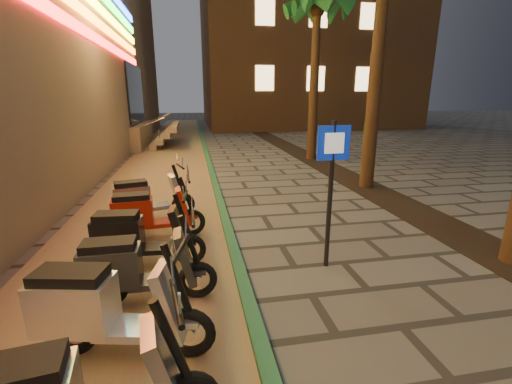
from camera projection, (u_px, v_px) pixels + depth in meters
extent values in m
cube|color=#8C7251|center=(163.00, 174.00, 12.15)|extent=(3.40, 60.00, 0.01)
cube|color=#24603A|center=(211.00, 171.00, 12.44)|extent=(0.18, 60.00, 0.10)
cube|color=black|center=(405.00, 207.00, 8.50)|extent=(1.20, 40.00, 0.02)
cube|color=black|center=(136.00, 94.00, 18.66)|extent=(0.08, 5.00, 3.00)
cube|color=gray|center=(101.00, 135.00, 18.89)|extent=(5.00, 6.00, 1.20)
cube|color=#FF1414|center=(37.00, 1.00, 6.83)|extent=(0.06, 26.00, 0.28)
cube|color=gray|center=(157.00, 142.00, 19.53)|extent=(0.35, 5.00, 0.30)
cube|color=gray|center=(163.00, 137.00, 19.51)|extent=(0.35, 5.00, 0.30)
cube|color=gray|center=(169.00, 131.00, 19.50)|extent=(0.35, 5.00, 0.30)
cube|color=gray|center=(175.00, 126.00, 19.48)|extent=(0.35, 5.00, 0.30)
cylinder|color=silver|center=(144.00, 126.00, 17.27)|extent=(2.09, 0.06, 0.81)
cylinder|color=silver|center=(152.00, 120.00, 21.06)|extent=(2.09, 0.06, 0.81)
cube|color=#FFD18C|center=(265.00, 78.00, 25.47)|extent=(1.40, 0.06, 1.80)
cube|color=#FFD18C|center=(316.00, 79.00, 26.17)|extent=(1.40, 0.06, 1.80)
cube|color=#FFD18C|center=(364.00, 79.00, 26.88)|extent=(1.40, 0.06, 1.80)
cube|color=#FFD18C|center=(265.00, 12.00, 24.27)|extent=(1.40, 0.06, 1.80)
cube|color=#FFD18C|center=(319.00, 14.00, 24.97)|extent=(1.40, 0.06, 1.80)
cube|color=#FFD18C|center=(369.00, 16.00, 25.67)|extent=(1.40, 0.06, 1.80)
cylinder|color=#472D19|center=(374.00, 89.00, 9.63)|extent=(0.40, 0.40, 5.70)
cylinder|color=#472D19|center=(314.00, 89.00, 14.34)|extent=(0.40, 0.40, 5.95)
sphere|color=#472D19|center=(317.00, 10.00, 13.54)|extent=(0.56, 0.56, 0.56)
cone|color=#19501D|center=(329.00, 2.00, 14.08)|extent=(1.70, 1.86, 1.52)
cone|color=#19501D|center=(314.00, 4.00, 14.27)|extent=(2.00, 0.93, 1.52)
cone|color=#19501D|center=(301.00, 2.00, 14.07)|extent=(1.97, 1.48, 1.52)
cylinder|color=black|center=(330.00, 197.00, 5.25)|extent=(0.07, 0.07, 2.31)
cube|color=#0D28AA|center=(334.00, 143.00, 5.00)|extent=(0.51, 0.05, 0.51)
cube|color=white|center=(334.00, 143.00, 4.98)|extent=(0.30, 0.03, 0.30)
cube|color=black|center=(8.00, 373.00, 2.23)|extent=(0.71, 0.44, 0.13)
cube|color=#9FA0A6|center=(164.00, 369.00, 2.60)|extent=(0.35, 0.47, 0.76)
cylinder|color=black|center=(172.00, 343.00, 2.56)|extent=(0.30, 0.12, 0.80)
cylinder|color=black|center=(177.00, 301.00, 2.49)|extent=(0.14, 0.62, 0.05)
torus|color=black|center=(70.00, 331.00, 3.56)|extent=(0.58, 0.23, 0.57)
cylinder|color=silver|center=(70.00, 331.00, 3.56)|extent=(0.17, 0.14, 0.15)
torus|color=black|center=(188.00, 333.00, 3.53)|extent=(0.58, 0.23, 0.57)
cylinder|color=silver|center=(188.00, 333.00, 3.53)|extent=(0.17, 0.14, 0.15)
cube|color=white|center=(128.00, 328.00, 3.54)|extent=(0.67, 0.49, 0.09)
cube|color=white|center=(74.00, 304.00, 3.47)|extent=(0.84, 0.57, 0.55)
cube|color=black|center=(70.00, 276.00, 3.39)|extent=(0.74, 0.49, 0.13)
cube|color=white|center=(171.00, 301.00, 3.44)|extent=(0.38, 0.49, 0.78)
cylinder|color=black|center=(178.00, 281.00, 3.38)|extent=(0.31, 0.14, 0.82)
cylinder|color=black|center=(181.00, 248.00, 3.28)|extent=(0.18, 0.64, 0.05)
cube|color=white|center=(188.00, 322.00, 3.50)|extent=(0.27, 0.20, 0.07)
torus|color=black|center=(107.00, 289.00, 4.39)|extent=(0.53, 0.11, 0.53)
cylinder|color=silver|center=(107.00, 289.00, 4.39)|extent=(0.14, 0.10, 0.14)
torus|color=black|center=(198.00, 280.00, 4.60)|extent=(0.53, 0.11, 0.53)
cylinder|color=silver|center=(198.00, 280.00, 4.60)|extent=(0.14, 0.10, 0.14)
cube|color=#27292D|center=(152.00, 281.00, 4.48)|extent=(0.57, 0.36, 0.08)
cube|color=#27292D|center=(111.00, 267.00, 4.32)|extent=(0.72, 0.40, 0.51)
cube|color=black|center=(108.00, 246.00, 4.24)|extent=(0.64, 0.34, 0.12)
cube|color=#27292D|center=(185.00, 257.00, 4.48)|extent=(0.28, 0.41, 0.72)
cylinder|color=black|center=(190.00, 242.00, 4.44)|extent=(0.28, 0.08, 0.76)
cylinder|color=black|center=(193.00, 218.00, 4.36)|extent=(0.05, 0.60, 0.05)
cube|color=#27292D|center=(197.00, 272.00, 4.57)|extent=(0.23, 0.15, 0.06)
torus|color=black|center=(115.00, 253.00, 5.39)|extent=(0.54, 0.14, 0.54)
cylinder|color=silver|center=(115.00, 253.00, 5.39)|extent=(0.15, 0.11, 0.15)
torus|color=black|center=(189.00, 249.00, 5.52)|extent=(0.54, 0.14, 0.54)
cylinder|color=silver|center=(189.00, 249.00, 5.52)|extent=(0.15, 0.11, 0.15)
cube|color=black|center=(152.00, 249.00, 5.44)|extent=(0.59, 0.39, 0.08)
cube|color=black|center=(118.00, 235.00, 5.32)|extent=(0.75, 0.44, 0.52)
cube|color=black|center=(116.00, 217.00, 5.24)|extent=(0.66, 0.38, 0.12)
cube|color=black|center=(179.00, 229.00, 5.41)|extent=(0.31, 0.43, 0.73)
cylinder|color=black|center=(183.00, 217.00, 5.36)|extent=(0.29, 0.09, 0.77)
cylinder|color=black|center=(185.00, 196.00, 5.28)|extent=(0.09, 0.60, 0.05)
cube|color=black|center=(189.00, 242.00, 5.48)|extent=(0.24, 0.16, 0.06)
torus|color=black|center=(130.00, 228.00, 6.43)|extent=(0.54, 0.14, 0.53)
cylinder|color=silver|center=(130.00, 228.00, 6.43)|extent=(0.15, 0.11, 0.14)
torus|color=black|center=(192.00, 222.00, 6.70)|extent=(0.54, 0.14, 0.53)
cylinder|color=silver|center=(192.00, 222.00, 6.70)|extent=(0.15, 0.11, 0.14)
cube|color=maroon|center=(161.00, 223.00, 6.55)|extent=(0.59, 0.39, 0.08)
cube|color=maroon|center=(133.00, 213.00, 6.37)|extent=(0.74, 0.44, 0.51)
cube|color=black|center=(131.00, 197.00, 6.29)|extent=(0.66, 0.37, 0.12)
cube|color=maroon|center=(183.00, 206.00, 6.57)|extent=(0.30, 0.43, 0.72)
cylinder|color=black|center=(187.00, 196.00, 6.53)|extent=(0.29, 0.09, 0.76)
cylinder|color=black|center=(188.00, 179.00, 6.46)|extent=(0.09, 0.60, 0.05)
cube|color=maroon|center=(191.00, 217.00, 6.67)|extent=(0.24, 0.16, 0.06)
torus|color=black|center=(129.00, 212.00, 7.30)|extent=(0.55, 0.25, 0.54)
cylinder|color=silver|center=(129.00, 212.00, 7.30)|extent=(0.17, 0.14, 0.15)
torus|color=black|center=(183.00, 205.00, 7.79)|extent=(0.55, 0.25, 0.54)
cylinder|color=silver|center=(183.00, 205.00, 7.79)|extent=(0.17, 0.14, 0.15)
cube|color=#9899A0|center=(157.00, 207.00, 7.53)|extent=(0.65, 0.50, 0.08)
cube|color=#9899A0|center=(132.00, 198.00, 7.25)|extent=(0.81, 0.58, 0.52)
cube|color=black|center=(131.00, 184.00, 7.17)|extent=(0.71, 0.50, 0.13)
cube|color=#9899A0|center=(176.00, 190.00, 7.63)|extent=(0.38, 0.48, 0.73)
cylinder|color=black|center=(179.00, 181.00, 7.61)|extent=(0.30, 0.15, 0.77)
cylinder|color=black|center=(180.00, 166.00, 7.54)|extent=(0.21, 0.60, 0.05)
cube|color=#9899A0|center=(183.00, 199.00, 7.76)|extent=(0.26, 0.20, 0.06)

